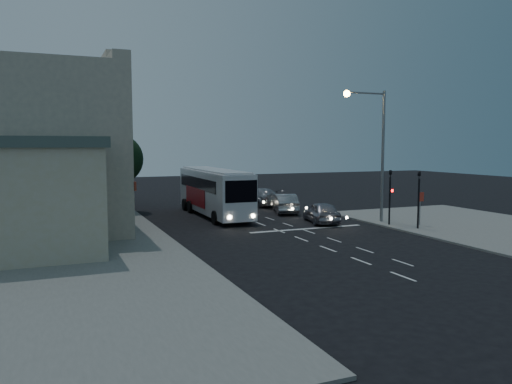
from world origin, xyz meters
name	(u,v)px	position (x,y,z in m)	size (l,w,h in m)	color
ground	(293,236)	(0.00, 0.00, 0.00)	(120.00, 120.00, 0.00)	black
sidewalk_near	(508,231)	(13.00, -4.00, 0.06)	(12.00, 24.00, 0.12)	slate
sidewalk_far	(58,228)	(-13.00, 8.00, 0.06)	(12.00, 50.00, 0.12)	slate
road_markings	(288,226)	(1.29, 3.31, 0.00)	(8.00, 30.55, 0.01)	silver
tour_bus	(214,191)	(-1.75, 9.99, 1.95)	(2.79, 11.78, 3.60)	silver
car_suv	(321,212)	(4.11, 3.80, 0.75)	(1.77, 4.39, 1.50)	gray
car_sedan_a	(285,203)	(4.08, 9.51, 0.77)	(1.62, 4.65, 1.53)	#989899
car_sedan_b	(257,197)	(3.83, 14.79, 0.80)	(2.23, 5.48, 1.59)	#939398
car_sedan_c	(239,192)	(4.00, 19.76, 0.82)	(2.72, 5.89, 1.64)	#908F9F
car_extra	(218,188)	(3.79, 25.72, 0.70)	(1.48, 4.24, 1.40)	silver
traffic_signal_main	(390,190)	(7.60, 0.78, 2.42)	(0.25, 0.35, 4.10)	black
traffic_signal_side	(419,193)	(8.30, -1.20, 2.42)	(0.18, 0.15, 4.10)	black
regulatory_sign	(421,203)	(9.30, -0.24, 1.60)	(0.45, 0.12, 2.20)	slate
streetlight	(375,141)	(7.34, 2.20, 5.73)	(3.32, 0.44, 9.00)	slate
main_building	(38,149)	(-13.96, 8.00, 5.16)	(10.12, 12.00, 11.00)	gray
low_building_south	(24,197)	(-14.50, -0.50, 3.00)	(7.40, 5.40, 5.70)	tan
low_building_north	(47,169)	(-13.50, 20.00, 3.39)	(9.40, 9.40, 6.50)	tan
street_tree	(118,157)	(-8.21, 15.02, 4.50)	(4.00, 4.00, 6.20)	black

